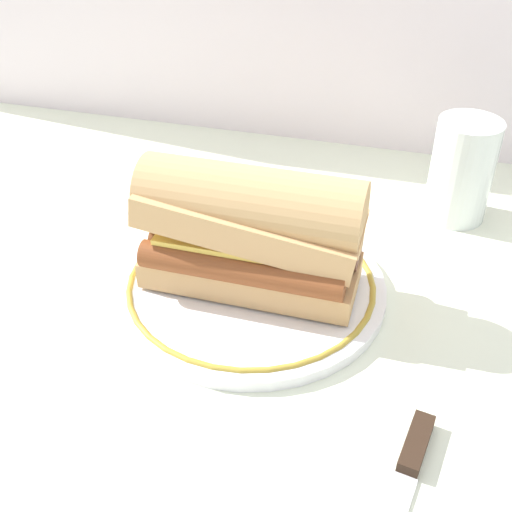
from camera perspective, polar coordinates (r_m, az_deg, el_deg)
The scene contains 5 objects.
ground_plane at distance 0.61m, azimuth -1.33°, elevation -5.23°, with size 1.50×1.50×0.00m, color silver.
plate at distance 0.64m, azimuth -0.00°, elevation -2.71°, with size 0.26×0.26×0.01m.
sausage_sandwich at distance 0.59m, azimuth -0.00°, elevation 2.37°, with size 0.21×0.10×0.12m.
drinking_glass at distance 0.77m, azimuth 17.56°, elevation 6.69°, with size 0.07×0.07×0.12m.
butter_knife at distance 0.50m, azimuth 13.03°, elevation -18.39°, with size 0.04×0.14×0.01m.
Camera 1 is at (0.14, -0.44, 0.41)m, focal length 45.39 mm.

